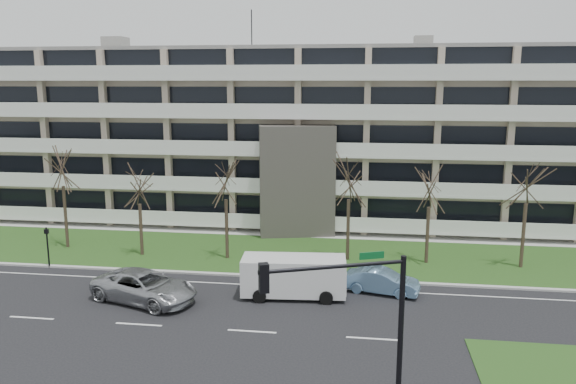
# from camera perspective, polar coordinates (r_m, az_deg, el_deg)

# --- Properties ---
(ground) EXTENTS (160.00, 160.00, 0.00)m
(ground) POSITION_cam_1_polar(r_m,az_deg,el_deg) (29.28, -3.68, -13.95)
(ground) COLOR black
(ground) RESTS_ON ground
(grass_verge) EXTENTS (90.00, 10.00, 0.06)m
(grass_verge) POSITION_cam_1_polar(r_m,az_deg,el_deg) (41.23, -0.06, -6.32)
(grass_verge) COLOR #264717
(grass_verge) RESTS_ON ground
(curb) EXTENTS (90.00, 0.35, 0.12)m
(curb) POSITION_cam_1_polar(r_m,az_deg,el_deg) (36.54, -1.16, -8.60)
(curb) COLOR #B2B2AD
(curb) RESTS_ON ground
(sidewalk) EXTENTS (90.00, 2.00, 0.08)m
(sidewalk) POSITION_cam_1_polar(r_m,az_deg,el_deg) (46.46, 0.88, -4.29)
(sidewalk) COLOR #B2B2AD
(sidewalk) RESTS_ON ground
(grass_median) EXTENTS (7.00, 5.00, 0.06)m
(grass_median) POSITION_cam_1_polar(r_m,az_deg,el_deg) (28.29, 25.64, -15.97)
(grass_median) COLOR #264717
(grass_median) RESTS_ON ground
(lane_edge_line) EXTENTS (90.00, 0.12, 0.01)m
(lane_edge_line) POSITION_cam_1_polar(r_m,az_deg,el_deg) (35.17, -1.54, -9.50)
(lane_edge_line) COLOR white
(lane_edge_line) RESTS_ON ground
(apartment_building) EXTENTS (60.50, 15.10, 18.75)m
(apartment_building) POSITION_cam_1_polar(r_m,az_deg,el_deg) (51.78, 1.82, 5.83)
(apartment_building) COLOR beige
(apartment_building) RESTS_ON ground
(silver_pickup) EXTENTS (6.87, 4.74, 1.74)m
(silver_pickup) POSITION_cam_1_polar(r_m,az_deg,el_deg) (33.60, -14.36, -9.29)
(silver_pickup) COLOR #AAACB1
(silver_pickup) RESTS_ON ground
(blue_sedan) EXTENTS (4.66, 2.49, 1.46)m
(blue_sedan) POSITION_cam_1_polar(r_m,az_deg,el_deg) (34.30, 9.48, -8.91)
(blue_sedan) COLOR #75A2CC
(blue_sedan) RESTS_ON ground
(white_van) EXTENTS (6.21, 2.85, 2.35)m
(white_van) POSITION_cam_1_polar(r_m,az_deg,el_deg) (33.10, 0.73, -8.26)
(white_van) COLOR silver
(white_van) RESTS_ON ground
(traffic_signal) EXTENTS (5.23, 2.27, 6.44)m
(traffic_signal) POSITION_cam_1_polar(r_m,az_deg,el_deg) (20.92, 6.83, -12.13)
(traffic_signal) COLOR black
(traffic_signal) RESTS_ON ground
(pedestrian_signal) EXTENTS (0.29, 0.24, 2.82)m
(pedestrian_signal) POSITION_cam_1_polar(r_m,az_deg,el_deg) (41.24, -23.26, -4.69)
(pedestrian_signal) COLOR black
(pedestrian_signal) RESTS_ON ground
(tree_1) EXTENTS (4.25, 4.25, 8.50)m
(tree_1) POSITION_cam_1_polar(r_m,az_deg,el_deg) (44.74, -22.04, 2.90)
(tree_1) COLOR #382B21
(tree_1) RESTS_ON ground
(tree_2) EXTENTS (3.41, 3.41, 6.82)m
(tree_2) POSITION_cam_1_polar(r_m,az_deg,el_deg) (41.17, -14.94, 0.83)
(tree_2) COLOR #382B21
(tree_2) RESTS_ON ground
(tree_3) EXTENTS (3.85, 3.85, 7.70)m
(tree_3) POSITION_cam_1_polar(r_m,az_deg,el_deg) (39.14, -6.36, 1.64)
(tree_3) COLOR #382B21
(tree_3) RESTS_ON ground
(tree_4) EXTENTS (3.91, 3.91, 7.83)m
(tree_4) POSITION_cam_1_polar(r_m,az_deg,el_deg) (38.76, 6.23, 1.70)
(tree_4) COLOR #382B21
(tree_4) RESTS_ON ground
(tree_5) EXTENTS (3.57, 3.57, 7.15)m
(tree_5) POSITION_cam_1_polar(r_m,az_deg,el_deg) (39.13, 14.21, 0.72)
(tree_5) COLOR #382B21
(tree_5) RESTS_ON ground
(tree_6) EXTENTS (3.97, 3.97, 7.95)m
(tree_6) POSITION_cam_1_polar(r_m,az_deg,el_deg) (40.10, 23.20, 1.31)
(tree_6) COLOR #382B21
(tree_6) RESTS_ON ground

